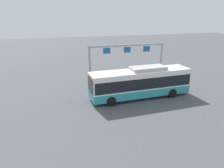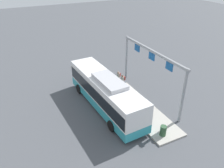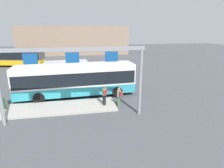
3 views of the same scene
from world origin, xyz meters
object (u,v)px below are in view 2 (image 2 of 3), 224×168
at_px(trash_bin, 163,131).
at_px(person_boarding, 123,81).
at_px(bus_main, 105,91).
at_px(person_waiting_near, 118,78).

bearing_deg(trash_bin, person_boarding, -5.17).
xyz_separation_m(bus_main, person_boarding, (2.26, -3.14, -0.76)).
relative_size(person_boarding, person_waiting_near, 1.00).
xyz_separation_m(person_waiting_near, trash_bin, (-9.42, 0.87, -0.28)).
distance_m(person_boarding, trash_bin, 8.24).
distance_m(person_waiting_near, trash_bin, 9.47).
xyz_separation_m(bus_main, person_waiting_near, (3.49, -3.27, -0.92)).
height_order(bus_main, person_waiting_near, bus_main).
distance_m(bus_main, person_boarding, 3.94).
height_order(bus_main, person_boarding, bus_main).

